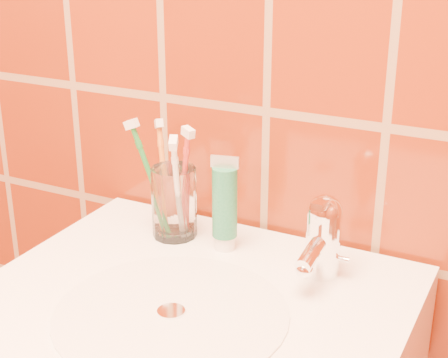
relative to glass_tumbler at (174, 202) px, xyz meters
The scene contains 7 objects.
glass_tumbler is the anchor object (origin of this frame).
toothpaste_tube 0.09m from the glass_tumbler, ahead, with size 0.04×0.04×0.15m.
faucet 0.25m from the glass_tumbler, ahead, with size 0.05×0.11×0.12m.
toothbrush_0 0.05m from the glass_tumbler, 166.62° to the right, with size 0.09×0.03×0.19m, color #1D6F2E, non-canonical shape.
toothbrush_1 0.04m from the glass_tumbler, ahead, with size 0.05×0.04×0.19m, color red, non-canonical shape.
toothbrush_2 0.05m from the glass_tumbler, 49.38° to the right, with size 0.05×0.08×0.19m, color white, non-canonical shape.
toothbrush_3 0.04m from the glass_tumbler, 147.51° to the left, with size 0.07×0.07×0.18m, color #C76F23, non-canonical shape.
Camera 1 is at (0.40, 0.28, 1.33)m, focal length 55.00 mm.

